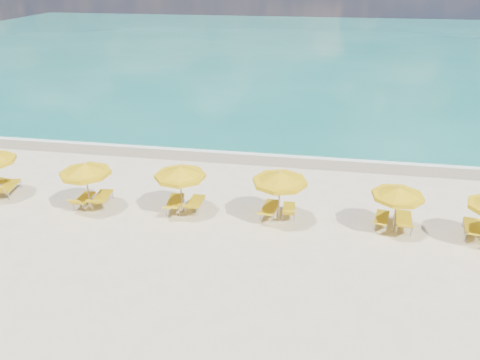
# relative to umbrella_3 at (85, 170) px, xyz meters

# --- Properties ---
(ground_plane) EXTENTS (120.00, 120.00, 0.00)m
(ground_plane) POSITION_rel_umbrella_3_xyz_m (6.71, 0.27, -1.97)
(ground_plane) COLOR beige
(ocean) EXTENTS (120.00, 80.00, 0.30)m
(ocean) POSITION_rel_umbrella_3_xyz_m (6.71, 48.27, -1.97)
(ocean) COLOR #136C60
(ocean) RESTS_ON ground
(wet_sand_band) EXTENTS (120.00, 2.60, 0.01)m
(wet_sand_band) POSITION_rel_umbrella_3_xyz_m (6.71, 7.67, -1.97)
(wet_sand_band) COLOR tan
(wet_sand_band) RESTS_ON ground
(foam_line) EXTENTS (120.00, 1.20, 0.03)m
(foam_line) POSITION_rel_umbrella_3_xyz_m (6.71, 8.47, -1.97)
(foam_line) COLOR white
(foam_line) RESTS_ON ground
(whitecap_near) EXTENTS (14.00, 0.36, 0.05)m
(whitecap_near) POSITION_rel_umbrella_3_xyz_m (0.71, 17.27, -1.97)
(whitecap_near) COLOR white
(whitecap_near) RESTS_ON ground
(whitecap_far) EXTENTS (18.00, 0.30, 0.05)m
(whitecap_far) POSITION_rel_umbrella_3_xyz_m (14.71, 24.27, -1.97)
(whitecap_far) COLOR white
(whitecap_far) RESTS_ON ground
(umbrella_3) EXTENTS (2.85, 2.85, 2.31)m
(umbrella_3) POSITION_rel_umbrella_3_xyz_m (0.00, 0.00, 0.00)
(umbrella_3) COLOR tan
(umbrella_3) RESTS_ON ground
(umbrella_4) EXTENTS (2.76, 2.76, 2.32)m
(umbrella_4) POSITION_rel_umbrella_3_xyz_m (4.27, 0.41, 0.00)
(umbrella_4) COLOR tan
(umbrella_4) RESTS_ON ground
(umbrella_5) EXTENTS (2.58, 2.58, 2.41)m
(umbrella_5) POSITION_rel_umbrella_3_xyz_m (8.67, 0.40, 0.08)
(umbrella_5) COLOR tan
(umbrella_5) RESTS_ON ground
(umbrella_6) EXTENTS (2.68, 2.68, 2.16)m
(umbrella_6) POSITION_rel_umbrella_3_xyz_m (13.51, 0.26, -0.13)
(umbrella_6) COLOR tan
(umbrella_6) RESTS_ON ground
(lounger_2_right) EXTENTS (0.98, 2.03, 0.97)m
(lounger_2_right) POSITION_rel_umbrella_3_xyz_m (-4.67, 0.74, -1.72)
(lounger_2_right) COLOR #A5A8AD
(lounger_2_right) RESTS_ON ground
(lounger_3_left) EXTENTS (0.66, 1.76, 0.83)m
(lounger_3_left) POSITION_rel_umbrella_3_xyz_m (-0.43, 0.26, -1.75)
(lounger_3_left) COLOR #A5A8AD
(lounger_3_left) RESTS_ON ground
(lounger_3_right) EXTENTS (0.87, 2.01, 0.87)m
(lounger_3_right) POSITION_rel_umbrella_3_xyz_m (0.37, 0.47, -1.73)
(lounger_3_right) COLOR #A5A8AD
(lounger_3_right) RESTS_ON ground
(lounger_4_left) EXTENTS (0.90, 2.09, 0.78)m
(lounger_4_left) POSITION_rel_umbrella_3_xyz_m (3.88, 0.61, -1.73)
(lounger_4_left) COLOR #A5A8AD
(lounger_4_left) RESTS_ON ground
(lounger_4_right) EXTENTS (0.67, 1.86, 0.82)m
(lounger_4_right) POSITION_rel_umbrella_3_xyz_m (4.80, 0.75, -1.75)
(lounger_4_right) COLOR #A5A8AD
(lounger_4_right) RESTS_ON ground
(lounger_5_left) EXTENTS (0.85, 2.01, 0.72)m
(lounger_5_left) POSITION_rel_umbrella_3_xyz_m (8.22, 0.82, -1.74)
(lounger_5_left) COLOR #A5A8AD
(lounger_5_left) RESTS_ON ground
(lounger_5_right) EXTENTS (0.62, 1.62, 0.78)m
(lounger_5_right) POSITION_rel_umbrella_3_xyz_m (9.08, 0.91, -1.77)
(lounger_5_right) COLOR #A5A8AD
(lounger_5_right) RESTS_ON ground
(lounger_6_left) EXTENTS (0.88, 1.82, 0.64)m
(lounger_6_left) POSITION_rel_umbrella_3_xyz_m (13.10, 0.79, -1.77)
(lounger_6_left) COLOR #A5A8AD
(lounger_6_left) RESTS_ON ground
(lounger_6_right) EXTENTS (0.89, 2.09, 0.83)m
(lounger_6_right) POSITION_rel_umbrella_3_xyz_m (13.99, 0.67, -1.73)
(lounger_6_right) COLOR #A5A8AD
(lounger_6_right) RESTS_ON ground
(lounger_7_left) EXTENTS (0.99, 2.08, 0.78)m
(lounger_7_left) POSITION_rel_umbrella_3_xyz_m (16.71, 0.50, -1.74)
(lounger_7_left) COLOR #A5A8AD
(lounger_7_left) RESTS_ON ground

